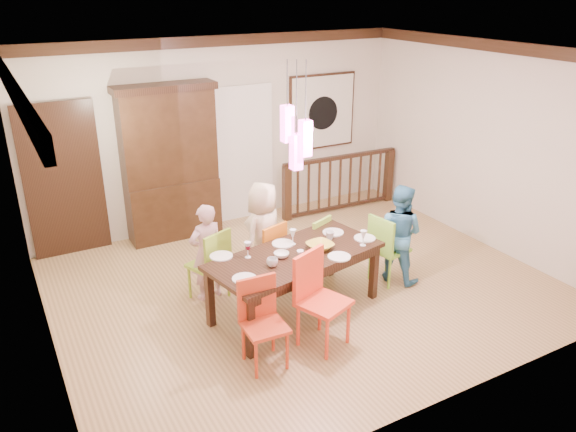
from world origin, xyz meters
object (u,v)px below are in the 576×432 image
china_hutch (170,163)px  person_far_mid (264,234)px  chair_end_right (390,243)px  balustrade (340,182)px  person_far_left (206,252)px  dining_table (296,261)px  chair_far_left (208,259)px  person_end_right (399,233)px

china_hutch → person_far_mid: size_ratio=1.70×
chair_end_right → balustrade: (0.82, 2.37, -0.02)m
person_far_left → dining_table: bearing=126.8°
chair_end_right → person_far_mid: size_ratio=0.68×
chair_far_left → china_hutch: size_ratio=0.40×
dining_table → chair_end_right: chair_end_right is taller
chair_far_left → person_far_left: person_far_left is taller
chair_far_left → china_hutch: (0.23, 2.00, 0.63)m
chair_far_left → person_far_left: bearing=-73.5°
chair_far_left → chair_end_right: bearing=140.0°
balustrade → person_end_right: person_end_right is taller
person_far_mid → person_end_right: size_ratio=1.04×
person_far_mid → person_end_right: (1.54, -0.76, -0.03)m
chair_far_left → chair_end_right: (2.20, -0.72, 0.00)m
chair_far_left → chair_end_right: same height
chair_end_right → person_far_left: 2.32m
balustrade → person_end_right: bearing=-104.5°
china_hutch → person_far_mid: 2.11m
person_far_mid → chair_far_left: bearing=-27.9°
person_far_left → chair_far_left: bearing=120.6°
dining_table → chair_end_right: bearing=-8.3°
chair_far_left → china_hutch: 2.11m
chair_far_left → person_end_right: (2.31, -0.74, 0.13)m
chair_end_right → person_far_left: size_ratio=0.75×
dining_table → balustrade: 3.32m
person_far_left → person_end_right: 2.43m
chair_end_right → balustrade: size_ratio=0.43×
person_far_mid → person_end_right: bearing=124.9°
person_far_mid → dining_table: bearing=61.6°
person_far_left → person_far_mid: 0.77m
chair_end_right → person_far_mid: 1.62m
china_hutch → person_end_right: size_ratio=1.77×
person_far_mid → china_hutch: bearing=-103.9°
chair_end_right → person_far_left: (-2.20, 0.73, 0.09)m
chair_far_left → person_far_left: size_ratio=0.75×
dining_table → person_far_mid: 0.80m
chair_far_left → person_end_right: 2.43m
china_hutch → dining_table: bearing=-79.0°
dining_table → china_hutch: bearing=90.1°
dining_table → person_far_left: bearing=123.6°
chair_end_right → china_hutch: china_hutch is taller
person_end_right → china_hutch: bearing=9.3°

